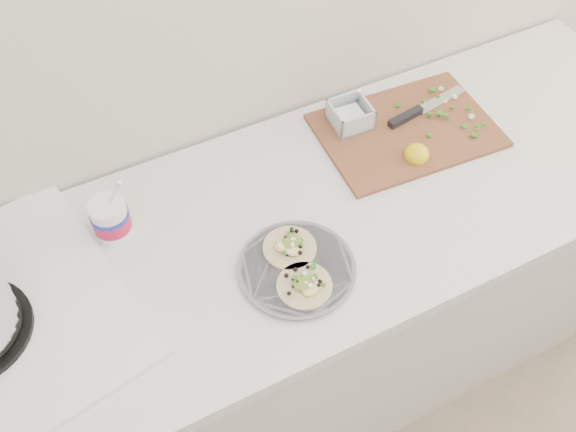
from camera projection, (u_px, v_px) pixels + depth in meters
name	position (u px, v px, depth m)	size (l,w,h in m)	color
counter	(243.00, 335.00, 1.78)	(2.44, 0.66, 0.90)	silver
taco_plate	(297.00, 266.00, 1.36)	(0.25, 0.26, 0.04)	slate
tub	(111.00, 215.00, 1.39)	(0.08, 0.08, 0.19)	white
cutboard	(403.00, 125.00, 1.63)	(0.46, 0.33, 0.07)	brown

